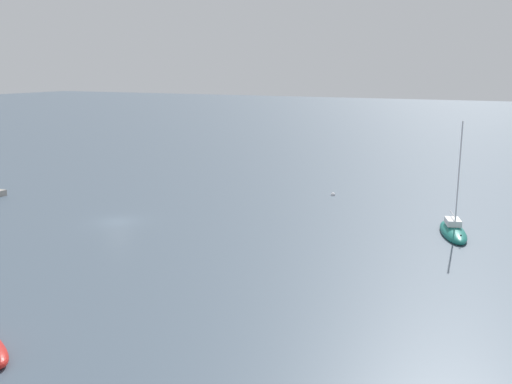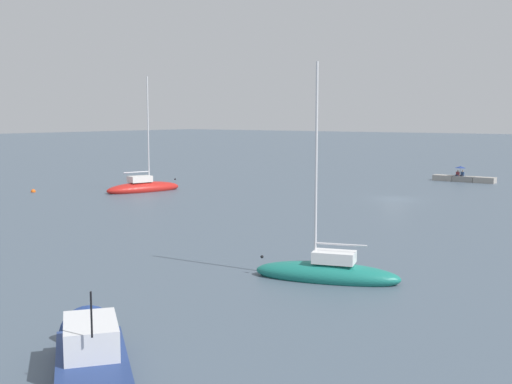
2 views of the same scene
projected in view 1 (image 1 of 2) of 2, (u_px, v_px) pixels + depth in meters
The scene contains 3 objects.
ground_plane at pixel (118, 222), 59.11m from camera, with size 500.00×500.00×0.00m, color #475666.
sailboat_teal_near at pixel (453, 231), 54.43m from camera, with size 7.72×4.31×11.25m.
mooring_buoy_near at pixel (333, 195), 71.24m from camera, with size 0.54×0.54×0.54m.
Camera 1 is at (45.00, 37.93, 15.61)m, focal length 40.20 mm.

